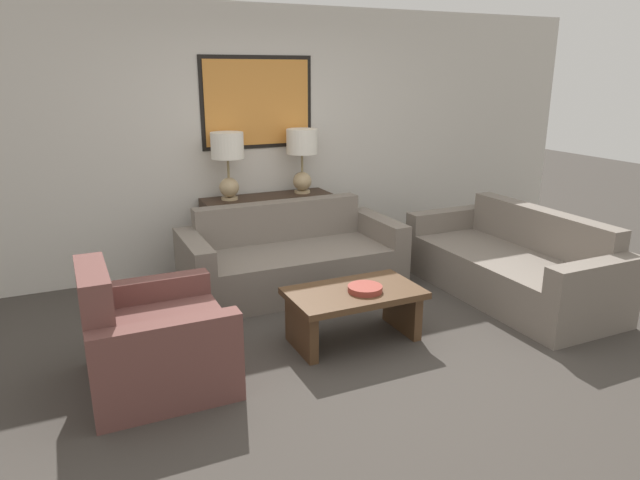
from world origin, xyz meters
name	(u,v)px	position (x,y,z in m)	size (l,w,h in m)	color
ground_plane	(363,350)	(0.00, 0.00, 0.00)	(20.00, 20.00, 0.00)	#3D3833
back_wall	(257,139)	(0.00, 2.34, 1.33)	(8.02, 0.12, 2.65)	beige
console_table	(268,232)	(0.00, 2.07, 0.39)	(1.33, 0.38, 0.78)	#332319
table_lamp_left	(228,156)	(-0.39, 2.07, 1.21)	(0.32, 0.32, 0.66)	tan
table_lamp_right	(302,151)	(0.39, 2.07, 1.21)	(0.32, 0.32, 0.66)	tan
couch_by_back_wall	(291,261)	(0.00, 1.42, 0.27)	(2.04, 0.91, 0.78)	slate
couch_by_side	(511,267)	(1.78, 0.41, 0.27)	(0.91, 2.04, 0.78)	slate
coffee_table	(354,304)	(0.01, 0.18, 0.30)	(1.01, 0.59, 0.41)	#4C331E
decorative_bowl	(365,289)	(0.07, 0.12, 0.44)	(0.26, 0.26, 0.04)	#93382D
armchair_near_back_wall	(152,343)	(-1.49, 0.18, 0.29)	(0.89, 0.93, 0.86)	brown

